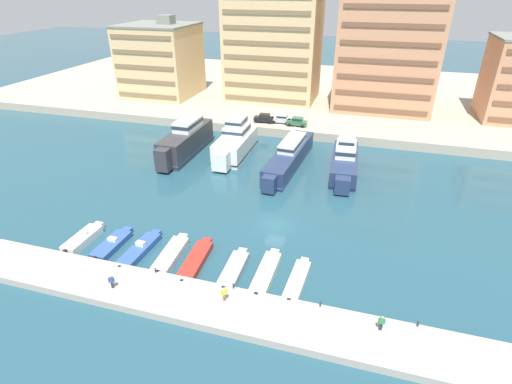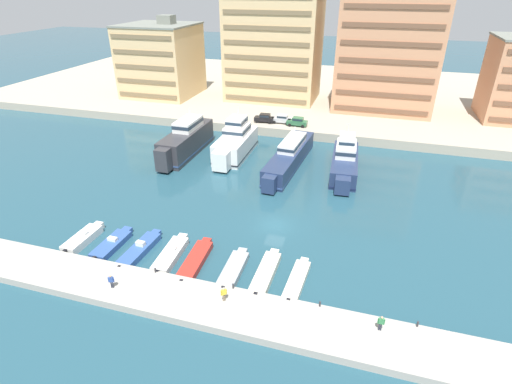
% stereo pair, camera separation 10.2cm
% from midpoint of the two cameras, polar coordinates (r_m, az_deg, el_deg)
% --- Properties ---
extents(ground_plane, '(400.00, 400.00, 0.00)m').
position_cam_midpoint_polar(ground_plane, '(52.44, 2.83, -4.74)').
color(ground_plane, '#234C5B').
extents(quay_promenade, '(180.00, 70.00, 1.80)m').
position_cam_midpoint_polar(quay_promenade, '(113.71, 11.34, 13.58)').
color(quay_promenade, '#ADA38E').
rests_on(quay_promenade, ground).
extents(pier_dock, '(120.00, 5.63, 0.84)m').
position_cam_midpoint_polar(pier_dock, '(39.83, -3.18, -16.61)').
color(pier_dock, '#A8A399').
rests_on(pier_dock, ground).
extents(yacht_charcoal_far_left, '(4.19, 18.35, 7.94)m').
position_cam_midpoint_polar(yacht_charcoal_far_left, '(74.07, -9.94, 7.25)').
color(yacht_charcoal_far_left, '#333338').
rests_on(yacht_charcoal_far_left, ground).
extents(yacht_white_left, '(4.95, 15.71, 8.56)m').
position_cam_midpoint_polar(yacht_white_left, '(72.36, -2.96, 7.06)').
color(yacht_white_left, white).
rests_on(yacht_white_left, ground).
extents(yacht_navy_mid_left, '(5.00, 22.67, 6.10)m').
position_cam_midpoint_polar(yacht_navy_mid_left, '(68.55, 4.85, 5.11)').
color(yacht_navy_mid_left, navy).
rests_on(yacht_navy_mid_left, ground).
extents(yacht_navy_center_left, '(4.97, 17.07, 7.77)m').
position_cam_midpoint_polar(yacht_navy_center_left, '(67.38, 12.62, 4.42)').
color(yacht_navy_center_left, navy).
rests_on(yacht_navy_center_left, ground).
extents(motorboat_white_far_left, '(2.03, 6.60, 1.34)m').
position_cam_midpoint_polar(motorboat_white_far_left, '(53.35, -23.38, -6.06)').
color(motorboat_white_far_left, white).
rests_on(motorboat_white_far_left, ground).
extents(motorboat_blue_left, '(2.18, 6.89, 1.14)m').
position_cam_midpoint_polar(motorboat_blue_left, '(51.22, -19.80, -6.97)').
color(motorboat_blue_left, '#33569E').
rests_on(motorboat_blue_left, ground).
extents(motorboat_blue_mid_left, '(2.18, 7.98, 1.31)m').
position_cam_midpoint_polar(motorboat_blue_mid_left, '(49.19, -16.23, -7.89)').
color(motorboat_blue_mid_left, '#33569E').
rests_on(motorboat_blue_mid_left, ground).
extents(motorboat_white_center_left, '(2.33, 7.57, 1.24)m').
position_cam_midpoint_polar(motorboat_white_center_left, '(47.52, -11.96, -8.66)').
color(motorboat_white_center_left, white).
rests_on(motorboat_white_center_left, ground).
extents(motorboat_red_center, '(2.28, 8.25, 0.86)m').
position_cam_midpoint_polar(motorboat_red_center, '(46.12, -8.60, -9.67)').
color(motorboat_red_center, red).
rests_on(motorboat_red_center, ground).
extents(motorboat_grey_center_right, '(2.03, 7.23, 0.86)m').
position_cam_midpoint_polar(motorboat_grey_center_right, '(44.46, -3.16, -10.99)').
color(motorboat_grey_center_right, '#9EA3A8').
rests_on(motorboat_grey_center_right, ground).
extents(motorboat_cream_mid_right, '(1.84, 7.93, 1.30)m').
position_cam_midpoint_polar(motorboat_cream_mid_right, '(43.88, 1.49, -11.45)').
color(motorboat_cream_mid_right, beige).
rests_on(motorboat_cream_mid_right, ground).
extents(motorboat_cream_right, '(1.91, 7.32, 0.84)m').
position_cam_midpoint_polar(motorboat_cream_right, '(43.28, 5.95, -12.43)').
color(motorboat_cream_right, beige).
rests_on(motorboat_cream_right, ground).
extents(car_black_far_left, '(4.18, 2.08, 1.80)m').
position_cam_midpoint_polar(car_black_far_left, '(85.04, 1.26, 10.56)').
color(car_black_far_left, black).
rests_on(car_black_far_left, quay_promenade).
extents(car_silver_left, '(4.14, 2.00, 1.80)m').
position_cam_midpoint_polar(car_silver_left, '(84.61, 3.77, 10.41)').
color(car_silver_left, '#B7BCC1').
rests_on(car_silver_left, quay_promenade).
extents(car_green_mid_left, '(4.13, 1.99, 1.80)m').
position_cam_midpoint_polar(car_green_mid_left, '(83.18, 5.97, 10.01)').
color(car_green_mid_left, '#2D6642').
rests_on(car_green_mid_left, quay_promenade).
extents(apartment_block_far_left, '(17.25, 16.91, 19.09)m').
position_cam_midpoint_polar(apartment_block_far_left, '(108.82, -13.35, 17.88)').
color(apartment_block_far_left, '#E0BC84').
rests_on(apartment_block_far_left, quay_promenade).
extents(apartment_block_left, '(21.92, 15.18, 27.47)m').
position_cam_midpoint_polar(apartment_block_left, '(101.79, 2.60, 20.27)').
color(apartment_block_left, '#E0BC84').
rests_on(apartment_block_left, quay_promenade).
extents(apartment_block_mid_left, '(21.61, 15.55, 29.52)m').
position_cam_midpoint_polar(apartment_block_mid_left, '(96.84, 18.48, 19.18)').
color(apartment_block_mid_left, tan).
rests_on(apartment_block_mid_left, quay_promenade).
extents(pedestrian_near_edge, '(0.49, 0.46, 1.62)m').
position_cam_midpoint_polar(pedestrian_near_edge, '(39.64, -4.54, -14.19)').
color(pedestrian_near_edge, '#7A6B56').
rests_on(pedestrian_near_edge, pier_dock).
extents(pedestrian_mid_deck, '(0.63, 0.22, 1.63)m').
position_cam_midpoint_polar(pedestrian_mid_deck, '(38.50, 17.51, -17.30)').
color(pedestrian_mid_deck, '#282D3D').
rests_on(pedestrian_mid_deck, pier_dock).
extents(pedestrian_far_side, '(0.58, 0.35, 1.58)m').
position_cam_midpoint_polar(pedestrian_far_side, '(43.40, -19.92, -11.80)').
color(pedestrian_far_side, '#282D3D').
rests_on(pedestrian_far_side, pier_dock).
extents(bollard_west, '(0.20, 0.20, 0.61)m').
position_cam_midpoint_polar(bollard_west, '(44.46, -14.14, -10.72)').
color(bollard_west, '#2D2D33').
rests_on(bollard_west, pier_dock).
extents(bollard_west_mid, '(0.20, 0.20, 0.61)m').
position_cam_midpoint_polar(bollard_west_mid, '(41.31, -3.22, -13.22)').
color(bollard_west_mid, '#2D2D33').
rests_on(bollard_west_mid, pier_dock).
extents(bollard_east_mid, '(0.20, 0.20, 0.61)m').
position_cam_midpoint_polar(bollard_east_mid, '(39.88, 9.21, -15.46)').
color(bollard_east_mid, '#2D2D33').
rests_on(bollard_east_mid, pier_dock).
extents(bollard_east, '(0.20, 0.20, 0.61)m').
position_cam_midpoint_polar(bollard_east, '(40.35, 22.17, -17.03)').
color(bollard_east, '#2D2D33').
rests_on(bollard_east, pier_dock).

